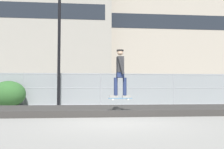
# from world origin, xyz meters

# --- Properties ---
(ground_plane) EXTENTS (120.00, 120.00, 0.00)m
(ground_plane) POSITION_xyz_m (0.00, 0.00, 0.00)
(ground_plane) COLOR gray
(gravel_berm) EXTENTS (17.69, 3.27, 0.23)m
(gravel_berm) POSITION_xyz_m (0.00, 3.11, 0.11)
(gravel_berm) COLOR #33302D
(gravel_berm) RESTS_ON ground_plane
(skateboard) EXTENTS (0.80, 0.21, 0.07)m
(skateboard) POSITION_xyz_m (0.33, 1.49, 0.64)
(skateboard) COLOR #2D608C
(skater) EXTENTS (0.72, 0.58, 1.68)m
(skater) POSITION_xyz_m (0.33, 1.49, 1.60)
(skater) COLOR gray
(skater) RESTS_ON skateboard
(chain_fence) EXTENTS (25.84, 0.06, 1.85)m
(chain_fence) POSITION_xyz_m (0.00, 7.62, 0.93)
(chain_fence) COLOR gray
(chain_fence) RESTS_ON ground_plane
(street_lamp) EXTENTS (0.44, 0.44, 7.52)m
(street_lamp) POSITION_xyz_m (-2.31, 6.99, 4.61)
(street_lamp) COLOR black
(street_lamp) RESTS_ON ground_plane
(parked_car_near) EXTENTS (4.54, 2.24, 1.66)m
(parked_car_near) POSITION_xyz_m (-5.01, 10.63, 0.84)
(parked_car_near) COLOR maroon
(parked_car_near) RESTS_ON ground_plane
(parked_car_mid) EXTENTS (4.54, 2.24, 1.66)m
(parked_car_mid) POSITION_xyz_m (0.83, 10.33, 0.84)
(parked_car_mid) COLOR #474C54
(parked_car_mid) RESTS_ON ground_plane
(parked_car_far) EXTENTS (4.48, 2.11, 1.66)m
(parked_car_far) POSITION_xyz_m (6.17, 10.56, 0.84)
(parked_car_far) COLOR #B7BABF
(parked_car_far) RESTS_ON ground_plane
(library_building) EXTENTS (25.72, 10.52, 21.14)m
(library_building) POSITION_xyz_m (-9.74, 38.76, 10.57)
(library_building) COLOR gray
(library_building) RESTS_ON ground_plane
(office_block) EXTENTS (28.67, 10.58, 20.11)m
(office_block) POSITION_xyz_m (11.33, 41.14, 10.06)
(office_block) COLOR #9E9384
(office_block) RESTS_ON ground_plane
(shrub_left) EXTENTS (1.79, 1.47, 1.39)m
(shrub_left) POSITION_xyz_m (-4.92, 6.94, 0.69)
(shrub_left) COLOR #2D5B28
(shrub_left) RESTS_ON ground_plane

